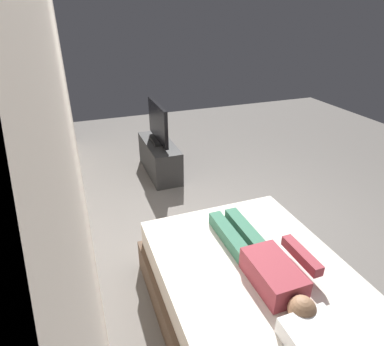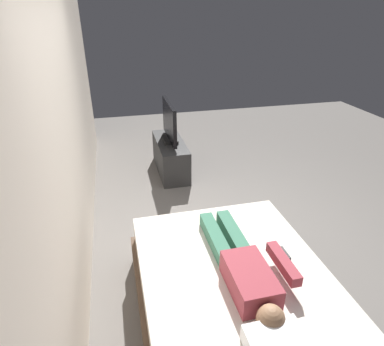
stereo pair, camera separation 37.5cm
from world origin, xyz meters
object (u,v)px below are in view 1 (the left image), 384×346
object	(u,v)px
remote	(297,246)
tv	(158,124)
tv_stand	(160,158)
bed	(257,302)
person	(265,263)

from	to	relation	value
remote	tv	size ratio (longest dim) A/B	0.17
tv_stand	tv	world-z (taller)	tv
bed	person	size ratio (longest dim) A/B	1.59
tv_stand	tv	bearing A→B (deg)	0.00
remote	bed	bearing A→B (deg)	111.84
tv	bed	bearing A→B (deg)	179.69
person	tv	distance (m)	2.91
bed	remote	distance (m)	0.56
person	bed	bearing A→B (deg)	123.12
bed	tv_stand	bearing A→B (deg)	-0.31
tv_stand	tv	size ratio (longest dim) A/B	1.25
person	tv_stand	xyz separation A→B (m)	(2.91, 0.03, -0.37)
tv_stand	person	bearing A→B (deg)	-179.44
person	tv_stand	size ratio (longest dim) A/B	1.15
bed	tv	distance (m)	2.98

